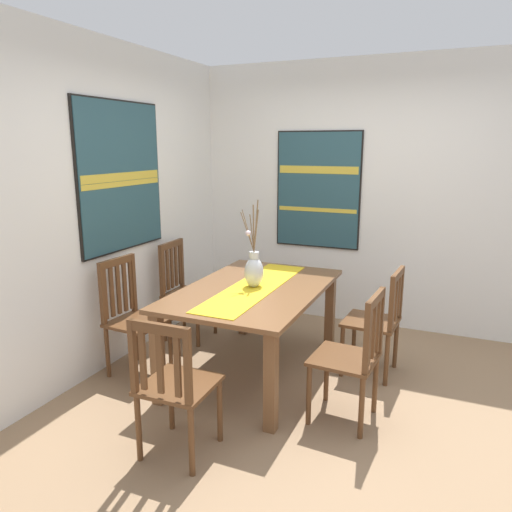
{
  "coord_description": "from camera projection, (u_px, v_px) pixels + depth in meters",
  "views": [
    {
      "loc": [
        -3.14,
        -0.9,
        1.86
      ],
      "look_at": [
        0.31,
        0.6,
        0.99
      ],
      "focal_mm": 33.8,
      "sensor_mm": 36.0,
      "label": 1
    }
  ],
  "objects": [
    {
      "name": "dining_table",
      "position": [
        254.0,
        299.0,
        3.91
      ],
      "size": [
        1.64,
        1.04,
        0.74
      ],
      "color": "brown",
      "rests_on": "ground_plane"
    },
    {
      "name": "chair_4",
      "position": [
        352.0,
        356.0,
        3.23
      ],
      "size": [
        0.45,
        0.45,
        0.93
      ],
      "color": "brown",
      "rests_on": "ground_plane"
    },
    {
      "name": "chair_0",
      "position": [
        174.0,
        385.0,
        2.85
      ],
      "size": [
        0.43,
        0.43,
        0.91
      ],
      "color": "brown",
      "rests_on": "ground_plane"
    },
    {
      "name": "chair_3",
      "position": [
        184.0,
        288.0,
        4.69
      ],
      "size": [
        0.43,
        0.43,
        0.95
      ],
      "color": "brown",
      "rests_on": "ground_plane"
    },
    {
      "name": "chair_1",
      "position": [
        378.0,
        320.0,
        3.92
      ],
      "size": [
        0.44,
        0.44,
        0.9
      ],
      "color": "brown",
      "rests_on": "ground_plane"
    },
    {
      "name": "centerpiece_vase",
      "position": [
        254.0,
        270.0,
        3.86
      ],
      "size": [
        0.18,
        0.21,
        0.7
      ],
      "color": "silver",
      "rests_on": "dining_table"
    },
    {
      "name": "painting_on_side_wall",
      "position": [
        318.0,
        190.0,
        5.06
      ],
      "size": [
        0.05,
        0.9,
        1.22
      ],
      "color": "black"
    },
    {
      "name": "ground_plane",
      "position": [
        313.0,
        404.0,
        3.57
      ],
      "size": [
        6.4,
        6.4,
        0.03
      ],
      "primitive_type": "cube",
      "color": "#8E7051"
    },
    {
      "name": "painting_on_back_wall",
      "position": [
        121.0,
        177.0,
        4.08
      ],
      "size": [
        1.06,
        0.05,
        1.25
      ],
      "color": "black"
    },
    {
      "name": "chair_2",
      "position": [
        131.0,
        314.0,
        3.95
      ],
      "size": [
        0.45,
        0.45,
        0.96
      ],
      "color": "brown",
      "rests_on": "ground_plane"
    },
    {
      "name": "table_runner",
      "position": [
        254.0,
        287.0,
        3.88
      ],
      "size": [
        1.51,
        0.36,
        0.01
      ],
      "primitive_type": "cube",
      "color": "gold",
      "rests_on": "dining_table"
    },
    {
      "name": "wall_back",
      "position": [
        101.0,
        208.0,
        3.99
      ],
      "size": [
        6.4,
        0.12,
        2.7
      ],
      "primitive_type": "cube",
      "color": "silver",
      "rests_on": "ground_plane"
    },
    {
      "name": "wall_side",
      "position": [
        370.0,
        196.0,
        4.93
      ],
      "size": [
        0.12,
        6.4,
        2.7
      ],
      "primitive_type": "cube",
      "color": "silver",
      "rests_on": "ground_plane"
    }
  ]
}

